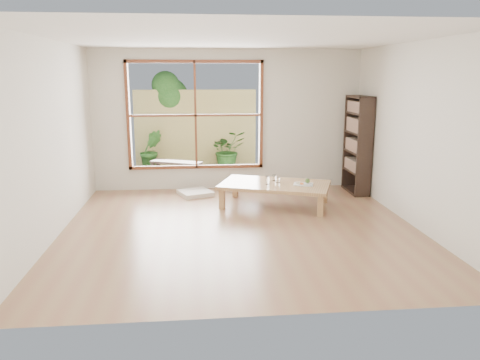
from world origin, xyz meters
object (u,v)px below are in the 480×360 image
object	(u,v)px
low_table	(275,186)
bookshelf	(358,145)
garden_bench	(176,164)
food_tray	(304,183)

from	to	relation	value
low_table	bookshelf	bearing A→B (deg)	45.78
bookshelf	garden_bench	xyz separation A→B (m)	(-3.36, 1.48, -0.58)
bookshelf	garden_bench	distance (m)	3.71
low_table	garden_bench	distance (m)	2.83
low_table	bookshelf	size ratio (longest dim) A/B	1.13
bookshelf	garden_bench	world-z (taller)	bookshelf
bookshelf	garden_bench	bearing A→B (deg)	156.21
food_tray	garden_bench	bearing A→B (deg)	148.46
food_tray	garden_bench	distance (m)	3.24
food_tray	bookshelf	bearing A→B (deg)	54.85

